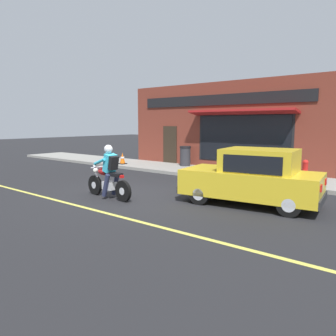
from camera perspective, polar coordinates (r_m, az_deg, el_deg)
ground_plane at (r=10.34m, az=-6.44°, el=-4.86°), size 80.00×80.00×0.00m
sidewalk_curb at (r=16.26m, az=-0.43°, el=0.08°), size 2.60×22.00×0.14m
lane_stripe at (r=11.69m, az=-23.35°, el=-3.96°), size 0.12×19.80×0.01m
storefront_building at (r=16.13m, az=9.18°, el=7.18°), size 1.25×10.52×4.20m
motorcycle_with_rider at (r=10.04m, az=-10.29°, el=-1.39°), size 0.59×2.02×1.62m
car_hatchback at (r=9.34m, az=14.48°, el=-1.65°), size 2.12×3.96×1.57m
fire_hydrant at (r=12.21m, az=22.74°, el=-0.74°), size 0.36×0.24×0.88m
trash_bin at (r=16.39m, az=3.02°, el=2.13°), size 0.56×0.56×0.98m
traffic_cone at (r=17.25m, az=-7.94°, el=1.66°), size 0.36×0.36×0.60m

